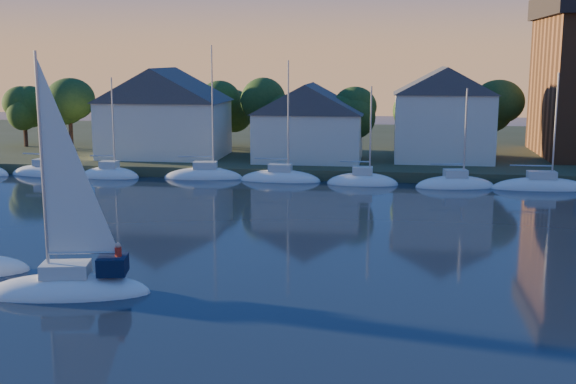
% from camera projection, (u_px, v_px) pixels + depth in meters
% --- Properties ---
extents(shoreline_land, '(160.00, 50.00, 2.00)m').
position_uv_depth(shoreline_land, '(370.00, 149.00, 93.36)').
color(shoreline_land, '#343C23').
rests_on(shoreline_land, ground).
extents(wooden_dock, '(120.00, 3.00, 1.00)m').
position_uv_depth(wooden_dock, '(363.00, 178.00, 70.97)').
color(wooden_dock, brown).
rests_on(wooden_dock, ground).
extents(clubhouse_west, '(13.65, 9.45, 9.64)m').
position_uv_depth(clubhouse_west, '(164.00, 111.00, 78.74)').
color(clubhouse_west, silver).
rests_on(clubhouse_west, shoreline_land).
extents(clubhouse_centre, '(11.55, 8.40, 8.08)m').
position_uv_depth(clubhouse_centre, '(309.00, 121.00, 75.72)').
color(clubhouse_centre, silver).
rests_on(clubhouse_centre, shoreline_land).
extents(clubhouse_east, '(10.50, 8.40, 9.80)m').
position_uv_depth(clubhouse_east, '(443.00, 113.00, 75.59)').
color(clubhouse_east, silver).
rests_on(clubhouse_east, shoreline_land).
extents(tree_line, '(93.40, 5.40, 8.90)m').
position_uv_depth(tree_line, '(386.00, 99.00, 80.09)').
color(tree_line, '#342117').
rests_on(tree_line, shoreline_land).
extents(moored_fleet, '(79.50, 2.40, 12.05)m').
position_uv_depth(moored_fleet, '(320.00, 182.00, 68.58)').
color(moored_fleet, white).
rests_on(moored_fleet, ground).
extents(hero_sailboat, '(8.70, 4.31, 13.15)m').
position_uv_depth(hero_sailboat, '(69.00, 284.00, 36.12)').
color(hero_sailboat, white).
rests_on(hero_sailboat, ground).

